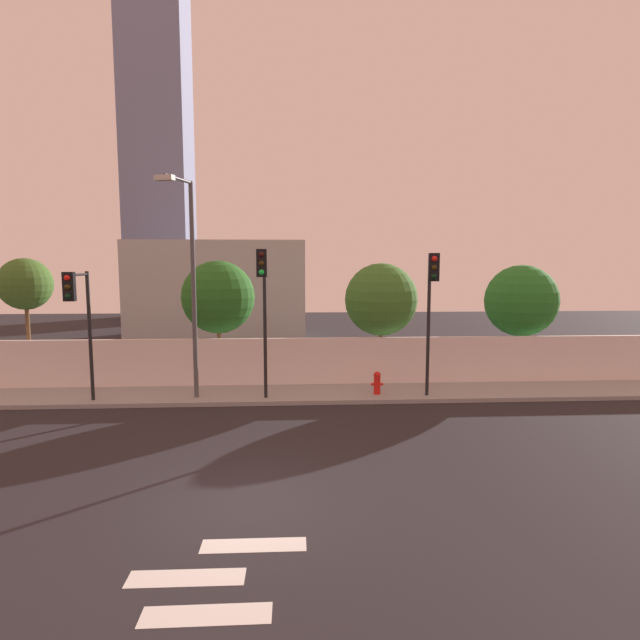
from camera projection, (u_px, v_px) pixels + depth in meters
ground_plane at (246, 503)px, 10.16m from camera, size 80.00×80.00×0.00m
sidewalk at (266, 395)px, 18.29m from camera, size 36.00×2.40×0.15m
perimeter_wall at (268, 361)px, 19.46m from camera, size 36.00×0.18×1.80m
crosswalk_marking at (218, 637)px, 6.51m from camera, size 3.88×4.73×0.01m
traffic_light_left at (79, 308)px, 16.15m from camera, size 0.34×1.70×4.40m
traffic_light_center at (263, 293)px, 16.77m from camera, size 0.35×1.13×5.12m
traffic_light_right at (431, 294)px, 16.84m from camera, size 0.48×1.60×4.99m
street_lamp_curbside at (190, 274)px, 17.00m from camera, size 0.88×1.86×7.39m
fire_hydrant at (377, 382)px, 18.04m from camera, size 0.44×0.26×0.82m
roadside_tree_leftmost at (25, 285)px, 19.95m from camera, size 2.05×2.05×5.02m
roadside_tree_midleft at (218, 297)px, 20.43m from camera, size 2.95×2.95×4.93m
roadside_tree_midright at (381, 300)px, 20.81m from camera, size 2.99×2.99×4.83m
roadside_tree_rightmost at (521, 301)px, 21.15m from camera, size 3.00×3.00×4.76m
low_building_distant at (220, 290)px, 32.92m from camera, size 10.93×6.00×6.22m
tower_on_skyline at (157, 125)px, 42.96m from camera, size 5.23×5.00×33.10m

